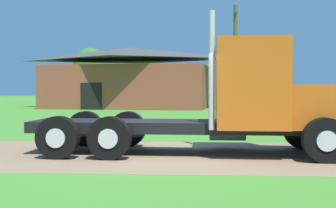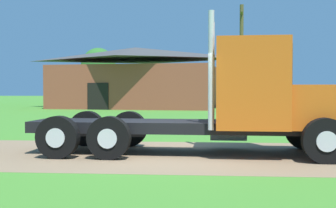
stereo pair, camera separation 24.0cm
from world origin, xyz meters
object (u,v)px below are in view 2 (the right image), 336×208
(visitor_far_side, at_px, (326,110))
(shed_building, at_px, (135,79))
(truck_foreground_white, at_px, (242,103))
(utility_pole_far, at_px, (241,56))

(visitor_far_side, bearing_deg, shed_building, 113.48)
(truck_foreground_white, relative_size, visitor_far_side, 4.71)
(truck_foreground_white, xyz_separation_m, shed_building, (-7.07, 27.28, 1.30))
(truck_foreground_white, bearing_deg, visitor_far_side, 50.20)
(utility_pole_far, bearing_deg, truck_foreground_white, -94.88)
(visitor_far_side, height_order, utility_pole_far, utility_pole_far)
(truck_foreground_white, bearing_deg, utility_pole_far, 85.12)
(shed_building, relative_size, utility_pole_far, 2.09)
(shed_building, xyz_separation_m, utility_pole_far, (8.67, -8.53, 1.34))
(truck_foreground_white, height_order, shed_building, shed_building)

